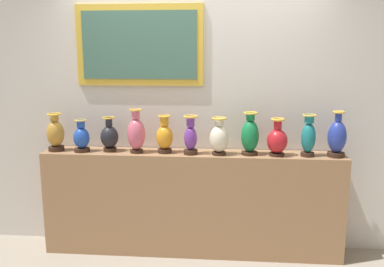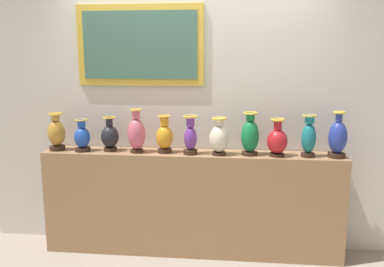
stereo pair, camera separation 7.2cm
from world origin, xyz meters
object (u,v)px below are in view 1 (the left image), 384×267
Objects in this scene: vase_cobalt at (337,137)px; vase_sapphire at (82,138)px; vase_onyx at (109,137)px; vase_ochre at (55,134)px; vase_emerald at (250,136)px; vase_teal at (308,137)px; vase_violet at (191,137)px; vase_amber at (165,137)px; vase_rose at (136,134)px; vase_ivory at (219,138)px; vase_crimson at (277,140)px.

vase_sapphire is at bearing -179.95° from vase_cobalt.
vase_ochre is at bearing -177.68° from vase_onyx.
vase_teal is (0.52, -0.02, 0.00)m from vase_emerald.
vase_teal is at bearing 0.65° from vase_violet.
vase_amber is at bearing 1.58° from vase_sapphire.
vase_onyx is 0.53m from vase_amber.
vase_onyx is 0.80× the size of vase_rose.
vase_ivory is (0.50, -0.03, 0.00)m from vase_amber.
vase_rose is at bearing 179.98° from vase_cobalt.
vase_amber reaches higher than vase_ivory.
vase_cobalt reaches higher than vase_emerald.
vase_cobalt is at bearing -0.72° from vase_amber.
vase_rose is at bearing -175.89° from vase_amber.
vase_emerald is at bearing -0.47° from vase_amber.
vase_crimson reaches higher than vase_sapphire.
vase_crimson is (1.02, -0.03, -0.01)m from vase_amber.
vase_emerald is 0.77m from vase_cobalt.
vase_rose reaches higher than vase_ivory.
vase_emerald reaches higher than vase_amber.
vase_rose reaches higher than vase_emerald.
vase_violet is 0.91× the size of vase_emerald.
vase_rose is at bearing 0.31° from vase_sapphire.
vase_rose reaches higher than vase_onyx.
vase_ochre is at bearing 176.48° from vase_sapphire.
vase_ochre is 1.10× the size of vase_onyx.
vase_rose is 1.19× the size of vase_crimson.
vase_sapphire is 0.87× the size of vase_amber.
vase_sapphire is 1.29m from vase_ivory.
vase_amber is at bearing -1.64° from vase_onyx.
vase_crimson is at bearing -5.31° from vase_emerald.
vase_teal reaches higher than vase_crimson.
vase_amber is at bearing 179.28° from vase_cobalt.
vase_sapphire is at bearing -179.69° from vase_rose.
vase_emerald reaches higher than vase_ochre.
vase_amber is (1.04, 0.01, -0.01)m from vase_ochre.
vase_crimson is (0.78, 0.01, -0.02)m from vase_violet.
vase_ochre is 2.34m from vase_teal.
vase_ivory is (1.29, -0.01, 0.02)m from vase_sapphire.
vase_onyx reaches higher than vase_sapphire.
vase_ochre reaches higher than vase_amber.
vase_teal reaches higher than vase_ochre.
vase_rose is at bearing 178.27° from vase_violet.
vase_ochre is at bearing 179.70° from vase_cobalt.
vase_amber is 0.51m from vase_ivory.
vase_ivory is 0.83× the size of vase_cobalt.
vase_onyx is 0.79× the size of vase_cobalt.
vase_amber reaches higher than vase_onyx.
vase_rose is (0.26, -0.03, 0.04)m from vase_onyx.
vase_violet is at bearing -179.62° from vase_crimson.
vase_cobalt is (0.25, 0.00, -0.00)m from vase_teal.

